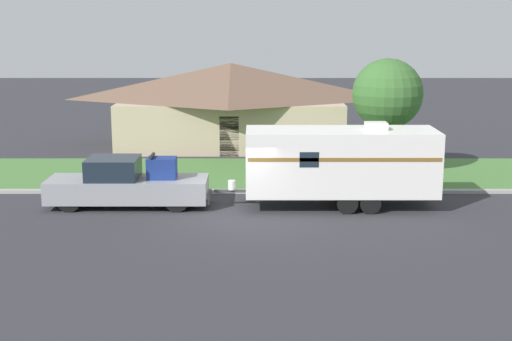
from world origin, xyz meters
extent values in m
plane|color=#2D2D33|center=(0.00, 0.00, 0.00)|extent=(120.00, 120.00, 0.00)
cube|color=#999993|center=(0.00, 3.75, 0.07)|extent=(80.00, 0.30, 0.14)
cube|color=#477538|center=(0.00, 7.40, 0.01)|extent=(80.00, 7.00, 0.03)
cube|color=tan|center=(-0.82, 14.55, 1.31)|extent=(12.11, 6.04, 2.61)
pyramid|color=brown|center=(-0.82, 14.55, 3.62)|extent=(13.08, 6.52, 2.02)
cube|color=#4C3828|center=(-0.82, 11.56, 1.05)|extent=(1.00, 0.06, 2.10)
cylinder|color=black|center=(-6.39, 0.88, 0.45)|extent=(0.90, 0.28, 0.90)
cylinder|color=black|center=(-6.39, 2.44, 0.45)|extent=(0.90, 0.28, 0.90)
cylinder|color=black|center=(-2.39, 0.88, 0.45)|extent=(0.90, 0.28, 0.90)
cylinder|color=black|center=(-2.39, 2.44, 0.45)|extent=(0.90, 0.28, 0.90)
cube|color=gray|center=(-5.52, 1.66, 0.67)|extent=(3.68, 1.92, 0.85)
cube|color=#19232D|center=(-4.86, 1.66, 1.49)|extent=(1.92, 1.77, 0.79)
cube|color=gray|center=(-2.49, 1.66, 0.67)|extent=(2.38, 1.92, 0.85)
cube|color=#333333|center=(-1.23, 1.66, 0.37)|extent=(0.12, 1.73, 0.20)
cube|color=navy|center=(-3.01, 1.66, 1.50)|extent=(1.10, 0.81, 0.80)
cube|color=black|center=(-3.36, 1.66, 1.98)|extent=(0.10, 0.89, 0.08)
cylinder|color=black|center=(3.93, 0.59, 0.38)|extent=(0.77, 0.22, 0.77)
cylinder|color=black|center=(3.93, 2.74, 0.38)|extent=(0.77, 0.22, 0.77)
cylinder|color=black|center=(4.77, 0.59, 0.38)|extent=(0.77, 0.22, 0.77)
cylinder|color=black|center=(4.77, 2.74, 0.38)|extent=(0.77, 0.22, 0.77)
cube|color=silver|center=(3.78, 1.66, 1.76)|extent=(7.17, 2.43, 2.41)
cube|color=brown|center=(3.78, 0.44, 2.06)|extent=(7.03, 0.01, 0.14)
cube|color=#383838|center=(-0.43, 1.66, 0.60)|extent=(1.24, 0.12, 0.10)
cylinder|color=silver|center=(-0.36, 1.66, 0.83)|extent=(0.28, 0.28, 0.36)
cube|color=silver|center=(5.07, 1.66, 3.11)|extent=(0.80, 0.68, 0.28)
cube|color=#19232D|center=(2.49, 0.44, 2.06)|extent=(0.70, 0.01, 0.56)
cylinder|color=brown|center=(-5.48, 4.76, 0.50)|extent=(0.09, 0.09, 1.00)
cube|color=#B2B2B2|center=(-5.48, 4.76, 1.11)|extent=(0.48, 0.20, 0.22)
cylinder|color=brown|center=(6.44, 7.04, 1.28)|extent=(0.24, 0.24, 2.56)
sphere|color=#38662D|center=(6.44, 7.04, 3.74)|extent=(3.16, 3.16, 3.16)
camera|label=1|loc=(0.56, -24.73, 7.11)|focal=50.00mm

